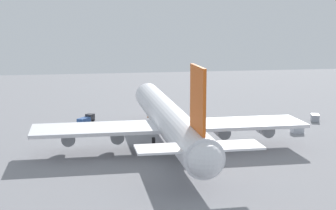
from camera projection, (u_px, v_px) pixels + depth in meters
The scene contains 7 objects.
ground_plane at pixel (168, 146), 109.77m from camera, with size 280.19×280.19×0.00m, color gray.
cargo_airplane at pixel (168, 119), 108.46m from camera, with size 70.05×56.47×19.88m.
fuel_truck at pixel (43, 128), 121.93m from camera, with size 3.24×4.45×2.02m.
pushback_tractor at pixel (86, 119), 132.45m from camera, with size 5.38×4.78×2.22m.
cargo_container_fore at pixel (297, 129), 121.87m from camera, with size 1.98×2.85×1.92m.
cargo_container_aft at pixel (315, 118), 135.39m from camera, with size 3.66×3.02×1.81m.
safety_cone_nose at pixel (148, 116), 140.27m from camera, with size 0.57×0.57×0.81m, color orange.
Camera 1 is at (-104.89, 18.70, 27.87)m, focal length 54.72 mm.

